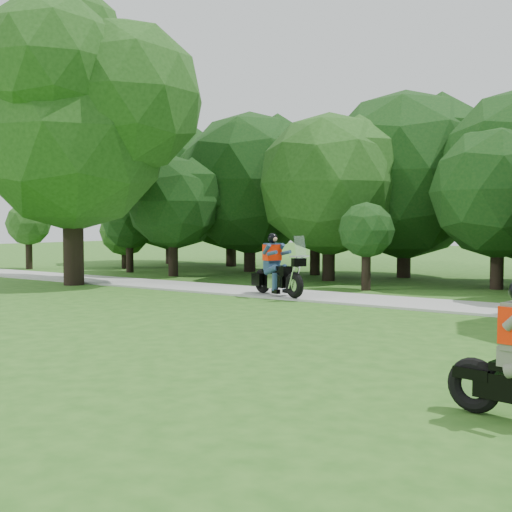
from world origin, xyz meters
The scene contains 5 objects.
ground centered at (0.00, 0.00, 0.00)m, with size 100.00×100.00×0.00m, color #295B1A.
walkway centered at (0.00, 8.00, 0.03)m, with size 60.00×2.20×0.06m, color #A9A9A3.
tree_line centered at (1.73, 14.61, 3.65)m, with size 39.50×11.63×7.54m.
big_tree_west centered at (-10.54, 6.85, 5.76)m, with size 8.64×6.56×9.96m.
touring_motorcycle centered at (-2.93, 7.35, 0.70)m, with size 2.19×1.33×1.75m.
Camera 1 is at (6.85, -7.79, 2.11)m, focal length 45.00 mm.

